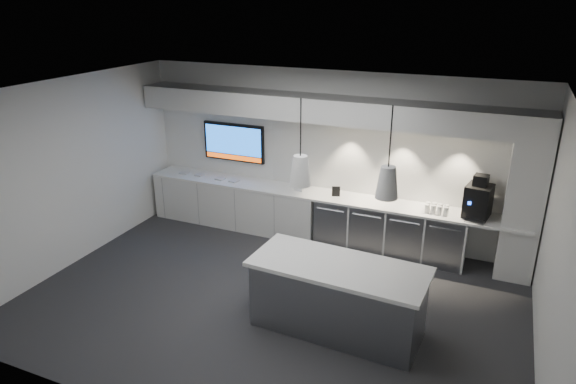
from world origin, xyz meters
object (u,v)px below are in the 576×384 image
at_px(bin, 261,289).
at_px(island, 338,297).
at_px(wall_tv, 234,142).
at_px(coffee_machine, 478,200).

bearing_deg(bin, island, -7.02).
bearing_deg(wall_tv, bin, -54.95).
bearing_deg(island, coffee_machine, 62.06).
bearing_deg(coffee_machine, bin, -129.46).
bearing_deg(island, bin, 175.97).
distance_m(wall_tv, bin, 3.39).
xyz_separation_m(bin, coffee_machine, (2.66, 2.31, 0.94)).
relative_size(bin, coffee_machine, 0.70).
relative_size(island, coffee_machine, 3.37).
distance_m(wall_tv, coffee_machine, 4.48).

